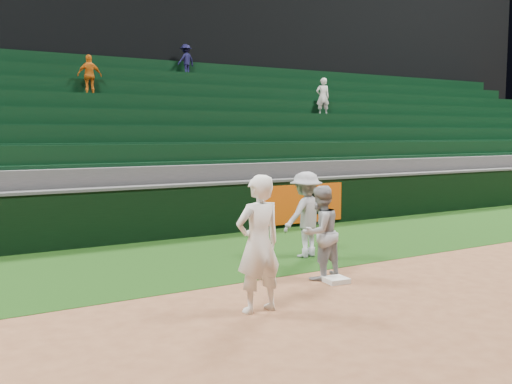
% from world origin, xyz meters
% --- Properties ---
extents(ground, '(70.00, 70.00, 0.00)m').
position_xyz_m(ground, '(0.00, 0.00, 0.00)').
color(ground, brown).
rests_on(ground, ground).
extents(foul_grass, '(36.00, 4.20, 0.01)m').
position_xyz_m(foul_grass, '(0.00, 3.00, 0.00)').
color(foul_grass, black).
rests_on(foul_grass, ground).
extents(upper_deck, '(40.00, 12.00, 12.00)m').
position_xyz_m(upper_deck, '(0.00, 17.45, 6.00)').
color(upper_deck, black).
rests_on(upper_deck, ground).
extents(first_base, '(0.39, 0.39, 0.08)m').
position_xyz_m(first_base, '(0.26, 0.16, 0.04)').
color(first_base, silver).
rests_on(first_base, ground).
extents(first_baseman, '(0.70, 0.48, 1.86)m').
position_xyz_m(first_baseman, '(-1.60, -0.51, 0.93)').
color(first_baseman, white).
rests_on(first_baseman, ground).
extents(baserunner, '(0.85, 0.72, 1.56)m').
position_xyz_m(baserunner, '(0.18, 0.48, 0.78)').
color(baserunner, '#92959B').
rests_on(baserunner, ground).
extents(base_coach, '(1.18, 0.82, 1.67)m').
position_xyz_m(base_coach, '(0.96, 1.97, 0.84)').
color(base_coach, '#9DA0AA').
rests_on(base_coach, foul_grass).
extents(field_wall, '(36.00, 0.45, 1.25)m').
position_xyz_m(field_wall, '(0.03, 5.20, 0.63)').
color(field_wall, black).
rests_on(field_wall, ground).
extents(stadium_seating, '(36.00, 5.95, 5.39)m').
position_xyz_m(stadium_seating, '(-0.00, 8.97, 1.70)').
color(stadium_seating, '#3B3B3E').
rests_on(stadium_seating, ground).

